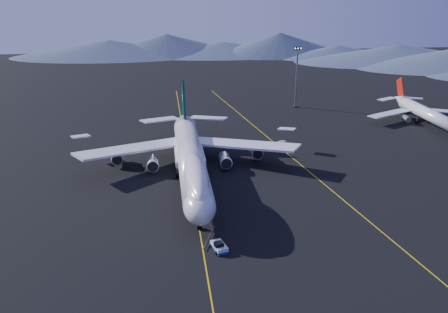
{
  "coord_description": "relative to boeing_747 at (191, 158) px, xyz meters",
  "views": [
    {
      "loc": [
        -6.2,
        -116.34,
        46.83
      ],
      "look_at": [
        8.28,
        -0.17,
        6.0
      ],
      "focal_mm": 40.0,
      "sensor_mm": 36.0,
      "label": 1
    }
  ],
  "objects": [
    {
      "name": "second_jet",
      "position": [
        84.41,
        43.16,
        -1.86
      ],
      "size": [
        40.63,
        45.91,
        13.06
      ],
      "rotation": [
        0.0,
        0.0,
        -0.33
      ],
      "color": "silver",
      "rests_on": "ground"
    },
    {
      "name": "ground",
      "position": [
        -0.0,
        -0.03,
        -5.81
      ],
      "size": [
        500.0,
        500.0,
        0.0
      ],
      "primitive_type": "plane",
      "color": "black",
      "rests_on": "ground"
    },
    {
      "name": "boeing_747",
      "position": [
        0.0,
        0.0,
        0.0
      ],
      "size": [
        59.62,
        72.43,
        19.37
      ],
      "color": "silver",
      "rests_on": "ground"
    },
    {
      "name": "taxiway_line_side",
      "position": [
        30.0,
        9.97,
        -5.8
      ],
      "size": [
        28.08,
        198.09,
        0.01
      ],
      "primitive_type": "cube",
      "rotation": [
        0.0,
        0.0,
        0.14
      ],
      "color": "gold",
      "rests_on": "ground"
    },
    {
      "name": "pushback_tug",
      "position": [
        3.0,
        -35.35,
        -5.22
      ],
      "size": [
        3.33,
        4.74,
        1.88
      ],
      "rotation": [
        0.0,
        0.0,
        0.27
      ],
      "color": "silver",
      "rests_on": "ground"
    },
    {
      "name": "service_van",
      "position": [
        30.0,
        24.32,
        -5.09
      ],
      "size": [
        4.51,
        5.72,
        1.44
      ],
      "primitive_type": "imported",
      "rotation": [
        0.0,
        0.0,
        0.47
      ],
      "color": "silver",
      "rests_on": "ground"
    },
    {
      "name": "taxiway_line_main",
      "position": [
        -0.0,
        -0.03,
        -5.8
      ],
      "size": [
        0.25,
        220.0,
        0.01
      ],
      "primitive_type": "cube",
      "color": "gold",
      "rests_on": "ground"
    },
    {
      "name": "floodlight_mast",
      "position": [
        46.01,
        72.99,
        6.19
      ],
      "size": [
        2.93,
        2.19,
        23.68
      ],
      "rotation": [
        0.0,
        0.0,
        -0.17
      ],
      "color": "black",
      "rests_on": "ground"
    }
  ]
}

